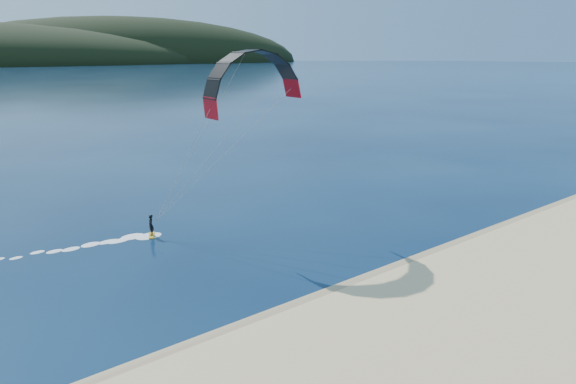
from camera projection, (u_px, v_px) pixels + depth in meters
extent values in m
plane|color=#071733|center=(392.00, 338.00, 23.30)|extent=(1800.00, 1800.00, 0.00)
cube|color=#8E7152|center=(331.00, 301.00, 26.75)|extent=(220.00, 2.50, 0.10)
ellipsoid|color=black|center=(139.00, 63.00, 757.77)|extent=(600.00, 240.00, 140.00)
cube|color=gold|center=(152.00, 235.00, 36.40)|extent=(0.90, 1.40, 0.08)
imported|color=black|center=(151.00, 225.00, 36.16)|extent=(0.59, 0.71, 1.64)
cylinder|color=gray|center=(204.00, 162.00, 35.57)|extent=(0.02, 0.02, 11.81)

